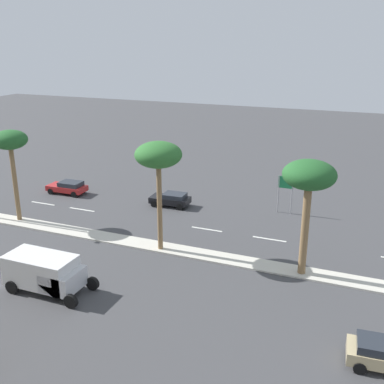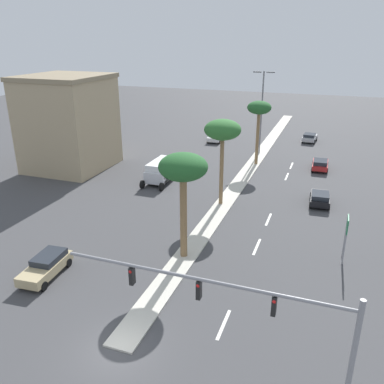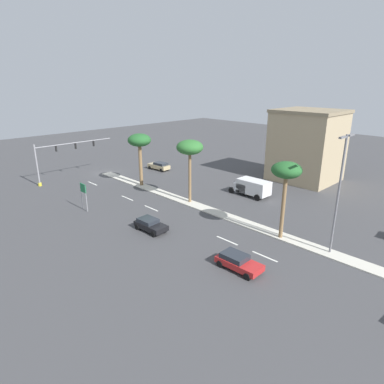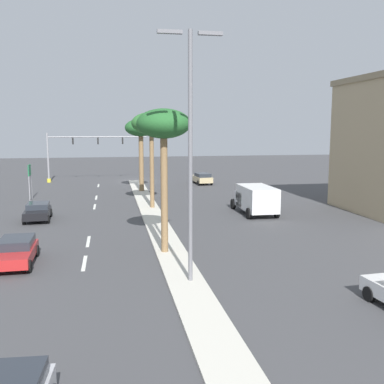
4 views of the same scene
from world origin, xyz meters
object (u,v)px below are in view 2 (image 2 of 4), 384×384
Objects in this scene: palm_tree_leading at (259,110)px; box_truck at (161,171)px; directional_road_sign at (347,230)px; sedan_black_left at (320,198)px; sedan_white_rear at (216,136)px; palm_tree_trailing at (223,131)px; sedan_tan_front at (46,266)px; street_lamp_near at (262,107)px; sedan_silver_trailing at (310,137)px; traffic_signal_gantry at (271,331)px; palm_tree_far at (183,170)px; commercial_building at (69,123)px; sedan_red_inboard at (320,164)px.

box_truck is at bearing -130.97° from palm_tree_leading.
sedan_black_left is at bearing 102.09° from directional_road_sign.
box_truck reaches higher than sedan_white_rear.
palm_tree_trailing is (-11.69, 7.32, 4.91)m from directional_road_sign.
sedan_tan_front is (-8.74, -31.10, -6.42)m from palm_tree_leading.
street_lamp_near reaches higher than sedan_tan_front.
sedan_black_left is (17.31, -21.39, -0.05)m from sedan_white_rear.
sedan_silver_trailing is at bearing 72.62° from sedan_tan_front.
street_lamp_near reaches higher than palm_tree_leading.
traffic_signal_gantry reaches higher than sedan_silver_trailing.
palm_tree_far is 25.40m from palm_tree_leading.
palm_tree_far reaches higher than sedan_tan_front.
palm_tree_leading is (0.51, 25.39, 0.20)m from palm_tree_far.
palm_tree_trailing is at bearing -14.30° from commercial_building.
sedan_black_left is at bearing -60.19° from street_lamp_near.
sedan_red_inboard is (-2.94, 22.45, -1.85)m from directional_road_sign.
street_lamp_near is (-8.36, 41.67, 2.48)m from traffic_signal_gantry.
commercial_building is at bearing 142.85° from palm_tree_far.
sedan_red_inboard is 1.07× the size of sedan_black_left.
traffic_signal_gantry reaches higher than box_truck.
palm_tree_leading is at bearing -110.80° from sedan_silver_trailing.
sedan_white_rear is at bearing 128.99° from sedan_black_left.
palm_tree_far reaches higher than directional_road_sign.
box_truck is (-9.00, -10.37, -5.88)m from palm_tree_leading.
palm_tree_trailing is at bearing 64.08° from sedan_tan_front.
traffic_signal_gantry is 3.76× the size of directional_road_sign.
street_lamp_near is at bearing 61.41° from box_truck.
directional_road_sign is 0.85× the size of sedan_red_inboard.
directional_road_sign is at bearing -32.07° from palm_tree_trailing.
sedan_white_rear is (-8.09, 35.64, -6.24)m from palm_tree_far.
sedan_silver_trailing is at bearing 17.93° from sedan_white_rear.
sedan_white_rear is at bearing 130.01° from palm_tree_leading.
traffic_signal_gantry is at bearing -78.65° from street_lamp_near.
box_truck is (-8.32, 4.15, -6.16)m from palm_tree_trailing.
palm_tree_trailing is 2.02× the size of sedan_red_inboard.
sedan_white_rear is at bearing 102.79° from palm_tree_far.
directional_road_sign is 37.65m from sedan_white_rear.
box_truck reaches higher than sedan_red_inboard.
palm_tree_trailing is (21.37, -5.45, 1.70)m from commercial_building.
street_lamp_near is 2.51× the size of sedan_tan_front.
sedan_tan_front is 1.05× the size of sedan_white_rear.
palm_tree_trailing is at bearing 147.93° from directional_road_sign.
street_lamp_near is 13.01m from sedan_silver_trailing.
palm_tree_leading is 17.15m from sedan_silver_trailing.
sedan_black_left is (9.39, 3.38, -6.76)m from palm_tree_trailing.
sedan_tan_front is (-8.16, -36.18, -5.89)m from street_lamp_near.
directional_road_sign is 0.31× the size of commercial_building.
palm_tree_far is 1.80× the size of sedan_tan_front.
sedan_black_left is (9.30, -16.23, -5.95)m from street_lamp_near.
sedan_black_left is at bearing 19.77° from palm_tree_trailing.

